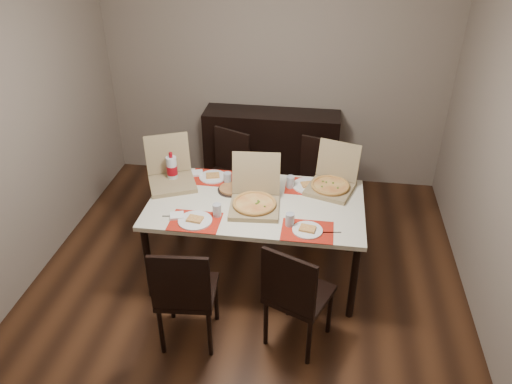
# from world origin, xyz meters

# --- Properties ---
(ground) EXTENTS (3.80, 4.00, 0.02)m
(ground) POSITION_xyz_m (0.00, 0.00, -0.01)
(ground) COLOR #452615
(ground) RESTS_ON ground
(room_walls) EXTENTS (3.84, 4.02, 2.62)m
(room_walls) POSITION_xyz_m (0.00, 0.43, 1.73)
(room_walls) COLOR gray
(room_walls) RESTS_ON ground
(sideboard) EXTENTS (1.50, 0.40, 0.90)m
(sideboard) POSITION_xyz_m (0.00, 1.78, 0.45)
(sideboard) COLOR black
(sideboard) RESTS_ON ground
(dining_table) EXTENTS (1.80, 1.00, 0.75)m
(dining_table) POSITION_xyz_m (0.06, 0.19, 0.68)
(dining_table) COLOR beige
(dining_table) RESTS_ON ground
(chair_near_left) EXTENTS (0.45, 0.45, 0.93)m
(chair_near_left) POSITION_xyz_m (-0.33, -0.72, 0.51)
(chair_near_left) COLOR black
(chair_near_left) RESTS_ON ground
(chair_near_right) EXTENTS (0.55, 0.55, 0.93)m
(chair_near_right) POSITION_xyz_m (0.46, -0.62, 0.51)
(chair_near_right) COLOR black
(chair_near_right) RESTS_ON ground
(chair_far_left) EXTENTS (0.56, 0.56, 0.93)m
(chair_far_left) POSITION_xyz_m (-0.39, 1.09, 0.51)
(chair_far_left) COLOR black
(chair_far_left) RESTS_ON ground
(chair_far_right) EXTENTS (0.52, 0.52, 0.93)m
(chair_far_right) POSITION_xyz_m (0.54, 1.02, 0.51)
(chair_far_right) COLOR black
(chair_far_right) RESTS_ON ground
(setting_near_left) EXTENTS (0.48, 0.30, 0.11)m
(setting_near_left) POSITION_xyz_m (-0.36, -0.14, 0.77)
(setting_near_left) COLOR red
(setting_near_left) RESTS_ON dining_table
(setting_near_right) EXTENTS (0.46, 0.30, 0.11)m
(setting_near_right) POSITION_xyz_m (0.47, -0.15, 0.77)
(setting_near_right) COLOR red
(setting_near_right) RESTS_ON dining_table
(setting_far_left) EXTENTS (0.45, 0.30, 0.11)m
(setting_far_left) POSITION_xyz_m (-0.37, 0.52, 0.77)
(setting_far_left) COLOR red
(setting_far_left) RESTS_ON dining_table
(setting_far_right) EXTENTS (0.49, 0.30, 0.11)m
(setting_far_right) POSITION_xyz_m (0.44, 0.50, 0.77)
(setting_far_right) COLOR red
(setting_far_right) RESTS_ON dining_table
(napkin_loose) EXTENTS (0.16, 0.15, 0.02)m
(napkin_loose) POSITION_xyz_m (0.08, 0.15, 0.76)
(napkin_loose) COLOR white
(napkin_loose) RESTS_ON dining_table
(pizza_box_center) EXTENTS (0.43, 0.47, 0.40)m
(pizza_box_center) POSITION_xyz_m (0.06, 0.12, 0.81)
(pizza_box_center) COLOR #8B7650
(pizza_box_center) RESTS_ON dining_table
(pizza_box_right) EXTENTS (0.48, 0.51, 0.38)m
(pizza_box_right) POSITION_xyz_m (0.68, 0.50, 0.81)
(pizza_box_right) COLOR #8B7650
(pizza_box_right) RESTS_ON dining_table
(pizza_box_left) EXTENTS (0.53, 0.56, 0.39)m
(pizza_box_left) POSITION_xyz_m (-0.74, 0.40, 0.81)
(pizza_box_left) COLOR #8B7650
(pizza_box_left) RESTS_ON dining_table
(faina_plate) EXTENTS (0.24, 0.24, 0.03)m
(faina_plate) POSITION_xyz_m (-0.18, 0.34, 0.76)
(faina_plate) COLOR black
(faina_plate) RESTS_ON dining_table
(dip_bowl) EXTENTS (0.14, 0.14, 0.03)m
(dip_bowl) POSITION_xyz_m (0.11, 0.33, 0.77)
(dip_bowl) COLOR white
(dip_bowl) RESTS_ON dining_table
(soda_bottle) EXTENTS (0.10, 0.10, 0.29)m
(soda_bottle) POSITION_xyz_m (-0.73, 0.43, 0.87)
(soda_bottle) COLOR silver
(soda_bottle) RESTS_ON dining_table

